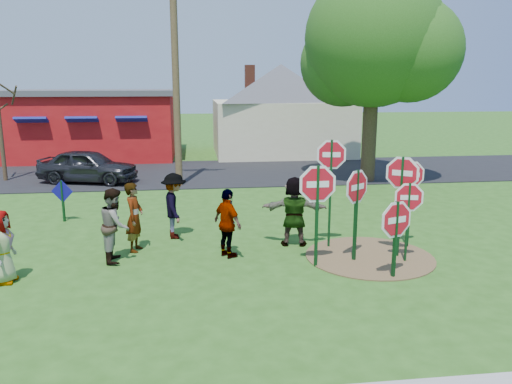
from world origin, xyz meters
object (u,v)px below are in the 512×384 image
(stop_sign_c, at_px, (402,184))
(person_b, at_px, (134,217))
(person_a, at_px, (2,247))
(stop_sign_d, at_px, (411,182))
(leafy_tree, at_px, (377,46))
(stop_sign_a, at_px, (317,193))
(utility_pole, at_px, (175,66))
(stop_sign_b, at_px, (331,166))
(suv, at_px, (88,166))

(stop_sign_c, distance_m, person_b, 6.79)
(stop_sign_c, height_order, person_a, stop_sign_c)
(person_a, relative_size, person_b, 0.91)
(stop_sign_d, bearing_deg, leafy_tree, 74.82)
(stop_sign_a, xyz_separation_m, person_a, (-7.00, -0.12, -0.97))
(stop_sign_a, relative_size, stop_sign_c, 0.97)
(stop_sign_a, relative_size, utility_pole, 0.28)
(utility_pole, xyz_separation_m, leafy_tree, (8.42, -0.01, 0.89))
(stop_sign_a, xyz_separation_m, person_b, (-4.38, 1.69, -0.88))
(stop_sign_a, height_order, person_a, stop_sign_a)
(stop_sign_b, bearing_deg, stop_sign_d, 1.46)
(stop_sign_d, height_order, utility_pole, utility_pole)
(stop_sign_a, height_order, leafy_tree, leafy_tree)
(stop_sign_b, xyz_separation_m, person_a, (-7.68, -1.47, -1.38))
(person_b, height_order, leafy_tree, leafy_tree)
(utility_pole, bearing_deg, stop_sign_d, -54.99)
(stop_sign_b, height_order, person_a, stop_sign_b)
(stop_sign_a, height_order, stop_sign_d, stop_sign_a)
(suv, relative_size, utility_pole, 0.45)
(stop_sign_b, height_order, person_b, stop_sign_b)
(stop_sign_c, bearing_deg, utility_pole, 153.31)
(stop_sign_d, height_order, person_a, stop_sign_d)
(stop_sign_c, xyz_separation_m, stop_sign_d, (0.56, 0.71, -0.12))
(person_a, bearing_deg, stop_sign_c, -82.68)
(stop_sign_b, xyz_separation_m, stop_sign_d, (2.08, -0.24, -0.44))
(stop_sign_a, height_order, person_b, stop_sign_a)
(stop_sign_d, bearing_deg, stop_sign_b, 172.06)
(person_a, xyz_separation_m, utility_pole, (3.53, 10.14, 4.12))
(stop_sign_c, relative_size, leafy_tree, 0.30)
(stop_sign_c, relative_size, utility_pole, 0.29)
(person_a, relative_size, leafy_tree, 0.18)
(suv, xyz_separation_m, utility_pole, (3.95, -1.11, 4.18))
(stop_sign_b, distance_m, leafy_tree, 10.31)
(suv, bearing_deg, utility_pole, -89.72)
(stop_sign_b, bearing_deg, utility_pole, 123.59)
(stop_sign_d, relative_size, person_b, 1.35)
(suv, bearing_deg, stop_sign_c, -122.10)
(person_b, xyz_separation_m, leafy_tree, (9.33, 8.31, 4.92))
(person_b, bearing_deg, stop_sign_c, -89.88)
(stop_sign_a, height_order, suv, stop_sign_a)
(utility_pole, bearing_deg, person_a, -109.18)
(person_b, bearing_deg, utility_pole, 5.03)
(leafy_tree, bearing_deg, stop_sign_d, -103.76)
(stop_sign_d, relative_size, suv, 0.58)
(person_b, relative_size, leafy_tree, 0.20)
(person_b, height_order, suv, person_b)
(person_b, bearing_deg, stop_sign_b, -82.71)
(leafy_tree, bearing_deg, stop_sign_c, -105.93)
(stop_sign_c, distance_m, suv, 14.46)
(stop_sign_b, height_order, suv, stop_sign_b)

